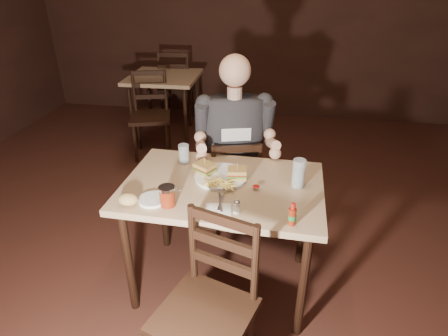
% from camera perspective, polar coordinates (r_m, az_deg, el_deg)
% --- Properties ---
extents(room_shell, '(7.00, 7.00, 7.00)m').
position_cam_1_polar(room_shell, '(1.81, -3.42, 12.83)').
color(room_shell, black).
rests_on(room_shell, ground).
extents(main_table, '(1.17, 0.80, 0.77)m').
position_cam_1_polar(main_table, '(2.22, -0.21, -4.38)').
color(main_table, tan).
rests_on(main_table, ground).
extents(bg_table, '(0.82, 0.82, 0.77)m').
position_cam_1_polar(bg_table, '(4.59, -9.10, 12.69)').
color(bg_table, tan).
rests_on(bg_table, ground).
extents(chair_far, '(0.49, 0.51, 0.84)m').
position_cam_1_polar(chair_far, '(2.83, 1.42, -2.80)').
color(chair_far, black).
rests_on(chair_far, ground).
extents(chair_near, '(0.54, 0.56, 0.90)m').
position_cam_1_polar(chair_near, '(1.87, -3.05, -21.50)').
color(chair_near, black).
rests_on(chair_near, ground).
extents(bg_chair_far, '(0.48, 0.52, 0.97)m').
position_cam_1_polar(bg_chair_far, '(5.15, -7.07, 12.24)').
color(bg_chair_far, black).
rests_on(bg_chair_far, ground).
extents(bg_chair_near, '(0.53, 0.56, 0.91)m').
position_cam_1_polar(bg_chair_near, '(4.16, -11.14, 7.67)').
color(bg_chair_near, black).
rests_on(bg_chair_near, ground).
extents(diner, '(0.65, 0.57, 0.97)m').
position_cam_1_polar(diner, '(2.57, 1.68, 6.18)').
color(diner, '#2E2C31').
rests_on(diner, chair_far).
extents(dinner_plate, '(0.32, 0.32, 0.02)m').
position_cam_1_polar(dinner_plate, '(2.23, -0.50, -1.38)').
color(dinner_plate, white).
rests_on(dinner_plate, main_table).
extents(sandwich_left, '(0.15, 0.14, 0.10)m').
position_cam_1_polar(sandwich_left, '(2.24, -2.95, 0.43)').
color(sandwich_left, tan).
rests_on(sandwich_left, dinner_plate).
extents(sandwich_right, '(0.12, 0.10, 0.10)m').
position_cam_1_polar(sandwich_right, '(2.18, 2.01, -0.39)').
color(sandwich_right, tan).
rests_on(sandwich_right, dinner_plate).
extents(fries_pile, '(0.22, 0.16, 0.04)m').
position_cam_1_polar(fries_pile, '(2.12, -0.76, -2.19)').
color(fries_pile, '#E6C95E').
rests_on(fries_pile, dinner_plate).
extents(ketchup_dollop, '(0.04, 0.04, 0.01)m').
position_cam_1_polar(ketchup_dollop, '(2.11, 4.91, -2.80)').
color(ketchup_dollop, maroon).
rests_on(ketchup_dollop, dinner_plate).
extents(glass_left, '(0.07, 0.07, 0.12)m').
position_cam_1_polar(glass_left, '(2.40, -6.13, 2.16)').
color(glass_left, silver).
rests_on(glass_left, main_table).
extents(glass_right, '(0.08, 0.08, 0.17)m').
position_cam_1_polar(glass_right, '(2.15, 11.29, -0.79)').
color(glass_right, silver).
rests_on(glass_right, main_table).
extents(hot_sauce, '(0.04, 0.04, 0.12)m').
position_cam_1_polar(hot_sauce, '(1.84, 10.38, -6.92)').
color(hot_sauce, maroon).
rests_on(hot_sauce, main_table).
extents(salt_shaker, '(0.04, 0.04, 0.07)m').
position_cam_1_polar(salt_shaker, '(1.92, 1.94, -5.94)').
color(salt_shaker, white).
rests_on(salt_shaker, main_table).
extents(syrup_dispenser, '(0.09, 0.09, 0.11)m').
position_cam_1_polar(syrup_dispenser, '(1.98, -8.64, -4.24)').
color(syrup_dispenser, maroon).
rests_on(syrup_dispenser, main_table).
extents(napkin, '(0.15, 0.15, 0.00)m').
position_cam_1_polar(napkin, '(1.95, -0.89, -6.43)').
color(napkin, white).
rests_on(napkin, main_table).
extents(knife, '(0.05, 0.19, 0.00)m').
position_cam_1_polar(knife, '(2.01, -0.55, -5.16)').
color(knife, silver).
rests_on(knife, napkin).
extents(fork, '(0.02, 0.17, 0.01)m').
position_cam_1_polar(fork, '(2.01, -0.44, -5.15)').
color(fork, silver).
rests_on(fork, napkin).
extents(side_plate, '(0.16, 0.16, 0.01)m').
position_cam_1_polar(side_plate, '(2.05, -10.81, -4.83)').
color(side_plate, white).
rests_on(side_plate, main_table).
extents(bread_roll, '(0.11, 0.09, 0.06)m').
position_cam_1_polar(bread_roll, '(2.02, -14.40, -4.64)').
color(bread_roll, tan).
rests_on(bread_roll, side_plate).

